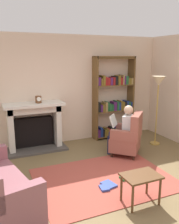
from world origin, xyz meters
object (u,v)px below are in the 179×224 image
at_px(side_table, 141,180).
at_px(fireplace, 34,125).
at_px(mantel_clock, 38,99).
at_px(armchair_reading, 128,137).
at_px(seated_reader, 123,128).
at_px(floor_lamp, 158,87).
at_px(bookshelf, 114,100).

bearing_deg(side_table, fireplace, 109.55).
distance_m(fireplace, side_table, 3.05).
bearing_deg(fireplace, mantel_clock, -43.27).
bearing_deg(side_table, armchair_reading, 63.51).
xyz_separation_m(mantel_clock, side_table, (0.91, -2.77, -0.82)).
xyz_separation_m(fireplace, seated_reader, (1.75, -1.14, 0.03)).
xyz_separation_m(mantel_clock, armchair_reading, (1.73, -1.12, -0.79)).
bearing_deg(floor_lamp, bookshelf, 127.31).
height_order(seated_reader, side_table, seated_reader).
xyz_separation_m(bookshelf, floor_lamp, (0.71, -0.93, 0.43)).
bearing_deg(fireplace, floor_lamp, -17.33).
bearing_deg(armchair_reading, bookshelf, -150.34).
relative_size(fireplace, armchair_reading, 1.45).
relative_size(fireplace, floor_lamp, 0.82).
bearing_deg(bookshelf, fireplace, -179.05).
relative_size(seated_reader, floor_lamp, 0.67).
bearing_deg(armchair_reading, floor_lamp, 151.62).
xyz_separation_m(side_table, floor_lamp, (1.83, 1.98, 1.06)).
bearing_deg(bookshelf, seated_reader, -108.53).
bearing_deg(floor_lamp, seated_reader, -167.10).
xyz_separation_m(mantel_clock, floor_lamp, (2.75, -0.79, 0.24)).
relative_size(fireplace, mantel_clock, 8.66).
distance_m(bookshelf, side_table, 3.18).
height_order(fireplace, bookshelf, bookshelf).
bearing_deg(seated_reader, armchair_reading, 90.00).
bearing_deg(bookshelf, armchair_reading, -103.81).
bearing_deg(fireplace, seated_reader, -33.09).
height_order(fireplace, armchair_reading, fireplace).
xyz_separation_m(fireplace, mantel_clock, (0.11, -0.10, 0.62)).
height_order(mantel_clock, bookshelf, bookshelf).
relative_size(armchair_reading, floor_lamp, 0.57).
distance_m(fireplace, seated_reader, 2.09).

